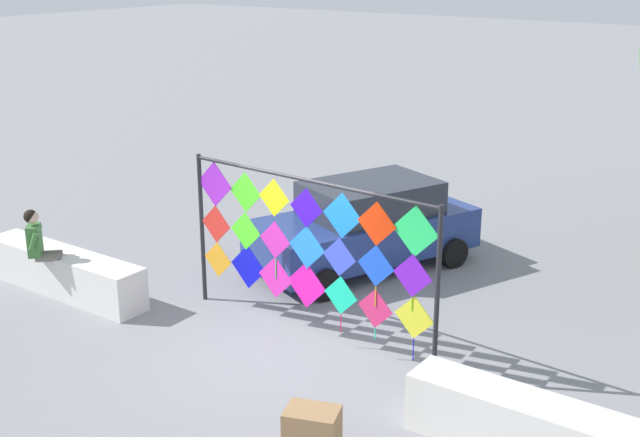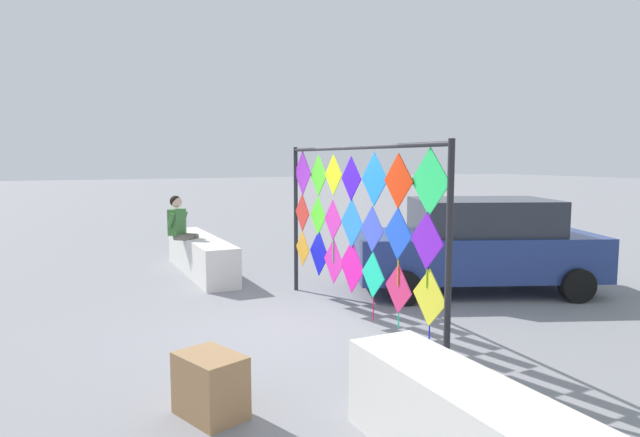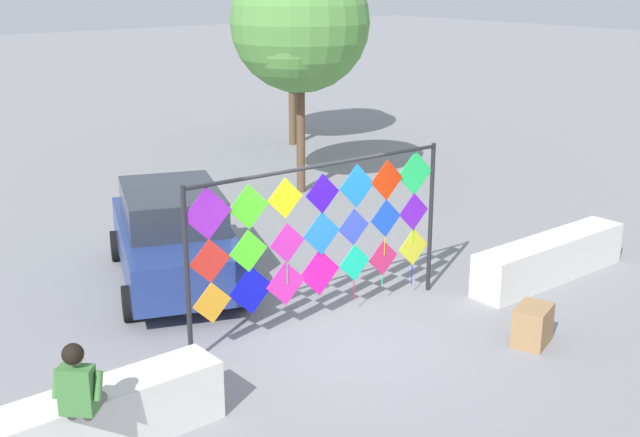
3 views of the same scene
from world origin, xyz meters
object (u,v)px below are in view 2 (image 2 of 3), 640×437
kite_display_rack (352,215)px  cardboard_box_large (210,385)px  seated_vendor (182,228)px  parked_car (476,244)px

kite_display_rack → cardboard_box_large: 3.37m
seated_vendor → parked_car: bearing=51.0°
kite_display_rack → cardboard_box_large: bearing=-52.5°
parked_car → cardboard_box_large: (2.73, -5.42, -0.54)m
parked_car → kite_display_rack: bearing=-74.3°
seated_vendor → parked_car: (3.54, 4.38, -0.12)m
seated_vendor → kite_display_rack: bearing=18.1°
kite_display_rack → parked_car: bearing=105.7°
seated_vendor → parked_car: size_ratio=0.35×
kite_display_rack → seated_vendor: bearing=-161.9°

